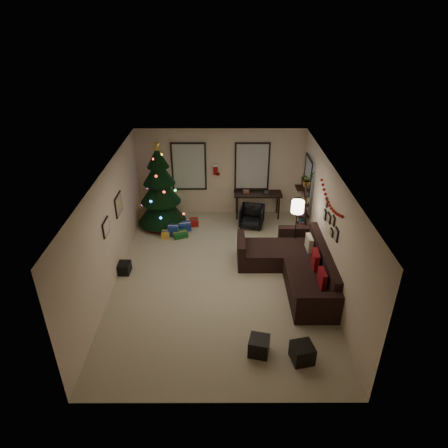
{
  "coord_description": "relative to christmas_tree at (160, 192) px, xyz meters",
  "views": [
    {
      "loc": [
        0.08,
        -7.89,
        5.82
      ],
      "look_at": [
        0.1,
        0.6,
        1.15
      ],
      "focal_mm": 32.07,
      "sensor_mm": 36.0,
      "label": 1
    }
  ],
  "objects": [
    {
      "name": "window_back_left",
      "position": [
        0.79,
        0.81,
        0.46
      ],
      "size": [
        1.05,
        0.06,
        1.5
      ],
      "color": "#728CB2",
      "rests_on": "wall_back"
    },
    {
      "name": "ottoman_far",
      "position": [
        3.27,
        -5.25,
        -0.9
      ],
      "size": [
        0.46,
        0.46,
        0.37
      ],
      "primitive_type": "cube",
      "rotation": [
        0.0,
        0.0,
        0.22
      ],
      "color": "black",
      "rests_on": "floor"
    },
    {
      "name": "potted_plant",
      "position": [
        4.04,
        -0.74,
        0.74
      ],
      "size": [
        0.62,
        0.62,
        0.52
      ],
      "primitive_type": "imported",
      "rotation": [
        0.0,
        0.0,
        0.81
      ],
      "color": "#4C4C4C",
      "rests_on": "bookshelf"
    },
    {
      "name": "bookshelf",
      "position": [
        4.04,
        -0.68,
        -0.25
      ],
      "size": [
        0.3,
        0.51,
        1.72
      ],
      "color": "black",
      "rests_on": "floor"
    },
    {
      "name": "gallery",
      "position": [
        4.22,
        -2.74,
        0.49
      ],
      "size": [
        0.03,
        1.25,
        0.54
      ],
      "color": "black",
      "rests_on": "wall_right"
    },
    {
      "name": "desk",
      "position": [
        2.88,
        0.56,
        -0.39
      ],
      "size": [
        1.45,
        0.52,
        0.78
      ],
      "color": "black",
      "rests_on": "floor"
    },
    {
      "name": "wall_back",
      "position": [
        1.74,
        0.84,
        0.26
      ],
      "size": [
        5.0,
        0.0,
        5.0
      ],
      "primitive_type": "plane",
      "rotation": [
        1.57,
        0.0,
        0.0
      ],
      "color": "beige",
      "rests_on": "floor"
    },
    {
      "name": "ceiling",
      "position": [
        1.74,
        -2.66,
        1.61
      ],
      "size": [
        7.0,
        7.0,
        0.0
      ],
      "primitive_type": "plane",
      "rotation": [
        3.14,
        0.0,
        0.0
      ],
      "color": "white",
      "rests_on": "floor"
    },
    {
      "name": "stocking_left",
      "position": [
        1.6,
        0.78,
        0.38
      ],
      "size": [
        0.2,
        0.05,
        0.36
      ],
      "color": "#990F0C",
      "rests_on": "wall_back"
    },
    {
      "name": "floor_lamp",
      "position": [
        3.69,
        -1.57,
        0.19
      ],
      "size": [
        0.32,
        0.32,
        1.53
      ],
      "rotation": [
        0.0,
        0.0,
        0.34
      ],
      "color": "black",
      "rests_on": "floor"
    },
    {
      "name": "wall_front",
      "position": [
        1.74,
        -6.16,
        0.26
      ],
      "size": [
        5.0,
        0.0,
        5.0
      ],
      "primitive_type": "plane",
      "rotation": [
        -1.57,
        0.0,
        0.0
      ],
      "color": "beige",
      "rests_on": "floor"
    },
    {
      "name": "window_right_wall",
      "position": [
        4.21,
        -0.11,
        0.41
      ],
      "size": [
        0.06,
        0.9,
        1.3
      ],
      "color": "#728CB2",
      "rests_on": "wall_right"
    },
    {
      "name": "presents",
      "position": [
        0.41,
        -0.41,
        -0.97
      ],
      "size": [
        1.5,
        1.01,
        0.3
      ],
      "rotation": [
        0.0,
        0.0,
        0.39
      ],
      "color": "navy",
      "rests_on": "floor"
    },
    {
      "name": "pillow_cream",
      "position": [
        3.95,
        -2.12,
        -0.46
      ],
      "size": [
        0.13,
        0.4,
        0.4
      ],
      "primitive_type": "cube",
      "rotation": [
        0.0,
        0.0,
        0.04
      ],
      "color": "beige",
      "rests_on": "sofa"
    },
    {
      "name": "wall_left",
      "position": [
        -0.76,
        -2.66,
        0.26
      ],
      "size": [
        0.0,
        7.0,
        7.0
      ],
      "primitive_type": "plane",
      "rotation": [
        1.57,
        0.0,
        1.57
      ],
      "color": "beige",
      "rests_on": "floor"
    },
    {
      "name": "storage_bin",
      "position": [
        -0.74,
        -2.45,
        -0.95
      ],
      "size": [
        0.54,
        0.37,
        0.27
      ],
      "primitive_type": "cube",
      "rotation": [
        0.0,
        0.0,
        -0.04
      ],
      "color": "black",
      "rests_on": "floor"
    },
    {
      "name": "desk_chair",
      "position": [
        2.66,
        -0.09,
        -0.76
      ],
      "size": [
        0.74,
        0.7,
        0.64
      ],
      "primitive_type": "imported",
      "rotation": [
        0.0,
        0.0,
        -0.21
      ],
      "color": "black",
      "rests_on": "floor"
    },
    {
      "name": "garland",
      "position": [
        4.19,
        -2.58,
        0.93
      ],
      "size": [
        0.08,
        1.9,
        0.3
      ],
      "primitive_type": null,
      "color": "#A5140C",
      "rests_on": "wall_right"
    },
    {
      "name": "christmas_tree",
      "position": [
        0.0,
        0.0,
        0.0
      ],
      "size": [
        1.41,
        1.41,
        2.62
      ],
      "rotation": [
        0.0,
        0.0,
        -0.31
      ],
      "color": "black",
      "rests_on": "floor"
    },
    {
      "name": "window_back_right",
      "position": [
        2.69,
        0.81,
        0.46
      ],
      "size": [
        1.05,
        0.06,
        1.5
      ],
      "color": "#728CB2",
      "rests_on": "wall_back"
    },
    {
      "name": "art_map",
      "position": [
        -0.74,
        -1.76,
        0.45
      ],
      "size": [
        0.04,
        0.6,
        0.5
      ],
      "color": "black",
      "rests_on": "wall_left"
    },
    {
      "name": "stocking_right",
      "position": [
        1.93,
        0.94,
        0.39
      ],
      "size": [
        0.2,
        0.05,
        0.36
      ],
      "color": "#990F0C",
      "rests_on": "wall_back"
    },
    {
      "name": "pillow_red_a",
      "position": [
        3.95,
        -3.6,
        -0.45
      ],
      "size": [
        0.13,
        0.41,
        0.41
      ],
      "primitive_type": "cube",
      "rotation": [
        0.0,
        0.0,
        0.05
      ],
      "color": "maroon",
      "rests_on": "sofa"
    },
    {
      "name": "art_abstract",
      "position": [
        -0.74,
        -2.95,
        0.48
      ],
      "size": [
        0.04,
        0.45,
        0.35
      ],
      "color": "black",
      "rests_on": "wall_left"
    },
    {
      "name": "ottoman_near",
      "position": [
        2.49,
        -5.07,
        -0.91
      ],
      "size": [
        0.45,
        0.45,
        0.35
      ],
      "primitive_type": "cube",
      "rotation": [
        0.0,
        0.0,
        -0.23
      ],
      "color": "black",
      "rests_on": "floor"
    },
    {
      "name": "wall_right",
      "position": [
        4.24,
        -2.66,
        0.26
      ],
      "size": [
        0.0,
        7.0,
        7.0
      ],
      "primitive_type": "plane",
      "rotation": [
        1.57,
        0.0,
        -1.57
      ],
      "color": "beige",
      "rests_on": "floor"
    },
    {
      "name": "pillow_red_b",
      "position": [
        3.95,
        -2.88,
        -0.45
      ],
      "size": [
        0.15,
        0.45,
        0.45
      ],
      "primitive_type": "cube",
      "rotation": [
        0.0,
        0.0,
        -0.06
      ],
      "color": "maroon",
      "rests_on": "sofa"
    },
    {
      "name": "floor",
      "position": [
        1.74,
        -2.66,
        -1.09
      ],
      "size": [
        7.0,
        7.0,
        0.0
      ],
      "primitive_type": "plane",
      "color": "#BAAB8C",
      "rests_on": "ground"
    },
    {
      "name": "sofa",
      "position": [
        3.55,
        -2.64,
        -0.79
      ],
      "size": [
        2.07,
        2.99,
        0.91
      ],
      "color": "black",
      "rests_on": "floor"
    }
  ]
}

